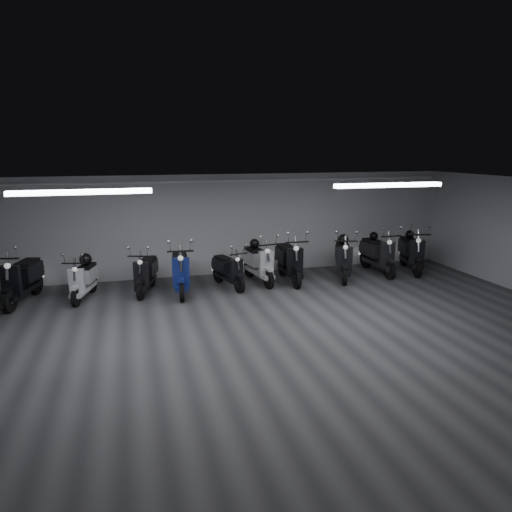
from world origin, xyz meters
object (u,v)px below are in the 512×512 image
object	(u,v)px
helmet_4	(343,239)
scooter_7	(289,254)
scooter_6	(259,257)
scooter_8	(343,253)
helmet_2	(410,234)
helmet_1	(86,259)
helmet_3	(374,236)
scooter_3	(146,267)
scooter_1	(21,272)
scooter_9	(378,248)
scooter_10	(412,246)
scooter_2	(83,274)
scooter_4	(180,264)
helmet_0	(255,244)
scooter_5	(228,264)

from	to	relation	value
helmet_4	scooter_7	bearing A→B (deg)	-175.05
scooter_6	scooter_7	size ratio (longest dim) A/B	0.94
scooter_6	scooter_8	size ratio (longest dim) A/B	0.97
helmet_2	helmet_4	size ratio (longest dim) A/B	0.83
scooter_6	helmet_2	distance (m)	4.65
helmet_1	helmet_3	xyz separation A→B (m)	(7.79, 0.34, 0.12)
scooter_3	scooter_1	bearing A→B (deg)	-163.29
scooter_9	helmet_4	xyz separation A→B (m)	(-1.09, 0.01, 0.30)
scooter_10	helmet_2	bearing A→B (deg)	90.00
scooter_2	helmet_2	size ratio (longest dim) A/B	6.88
scooter_3	scooter_10	distance (m)	7.47
scooter_4	scooter_10	world-z (taller)	same
scooter_9	scooter_10	world-z (taller)	scooter_10
scooter_10	helmet_1	bearing A→B (deg)	-162.72
scooter_1	helmet_4	xyz separation A→B (m)	(8.09, 0.20, 0.30)
scooter_10	helmet_0	size ratio (longest dim) A/B	7.53
scooter_5	scooter_6	distance (m)	0.91
scooter_4	scooter_2	bearing A→B (deg)	-178.73
scooter_7	helmet_4	world-z (taller)	scooter_7
scooter_9	helmet_0	size ratio (longest dim) A/B	7.50
scooter_6	helmet_4	distance (m)	2.44
scooter_10	scooter_1	bearing A→B (deg)	-161.99
scooter_9	helmet_2	size ratio (longest dim) A/B	8.17
scooter_5	scooter_8	xyz separation A→B (m)	(3.19, 0.00, 0.12)
helmet_1	helmet_0	bearing A→B (deg)	4.43
scooter_1	scooter_8	bearing A→B (deg)	13.53
helmet_1	scooter_10	bearing A→B (deg)	0.13
scooter_5	helmet_0	xyz separation A→B (m)	(0.83, 0.51, 0.39)
scooter_4	helmet_3	world-z (taller)	scooter_4
scooter_3	scooter_4	world-z (taller)	scooter_4
scooter_4	helmet_3	size ratio (longest dim) A/B	8.24
scooter_1	helmet_3	world-z (taller)	scooter_1
scooter_3	scooter_4	bearing A→B (deg)	-2.93
scooter_9	scooter_7	bearing A→B (deg)	-177.26
scooter_8	helmet_0	size ratio (longest dim) A/B	7.35
helmet_4	scooter_10	bearing A→B (deg)	-1.39
scooter_4	scooter_6	world-z (taller)	scooter_4
scooter_1	scooter_10	xyz separation A→B (m)	(10.23, 0.15, -0.00)
helmet_3	helmet_0	bearing A→B (deg)	-179.80
helmet_0	helmet_4	bearing A→B (deg)	-5.98
helmet_0	scooter_3	bearing A→B (deg)	-171.78
scooter_7	scooter_3	bearing A→B (deg)	-177.46
scooter_6	scooter_5	bearing A→B (deg)	-172.42
helmet_3	scooter_9	bearing A→B (deg)	-89.92
scooter_4	scooter_7	world-z (taller)	scooter_7
helmet_3	scooter_5	bearing A→B (deg)	-173.16
scooter_3	scooter_6	world-z (taller)	scooter_6
scooter_9	helmet_3	world-z (taller)	scooter_9
scooter_6	helmet_0	world-z (taller)	scooter_6
scooter_2	scooter_8	bearing A→B (deg)	15.24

